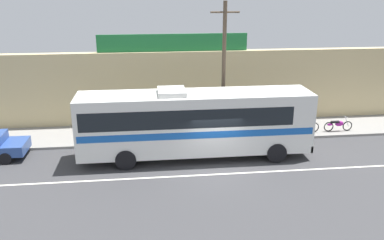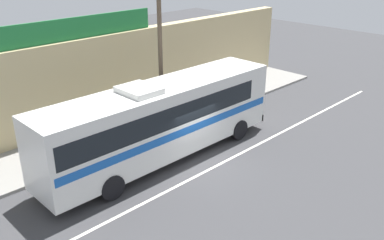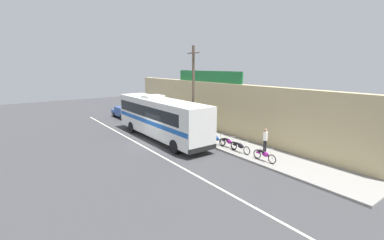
{
  "view_description": "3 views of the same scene",
  "coord_description": "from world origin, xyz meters",
  "px_view_note": "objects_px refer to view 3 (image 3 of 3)",
  "views": [
    {
      "loc": [
        -3.42,
        -18.58,
        8.81
      ],
      "look_at": [
        -1.03,
        2.0,
        1.92
      ],
      "focal_mm": 38.01,
      "sensor_mm": 36.0,
      "label": 1
    },
    {
      "loc": [
        -12.14,
        -11.82,
        9.32
      ],
      "look_at": [
        1.02,
        1.52,
        1.34
      ],
      "focal_mm": 39.06,
      "sensor_mm": 36.0,
      "label": 2
    },
    {
      "loc": [
        18.84,
        -9.54,
        6.36
      ],
      "look_at": [
        2.37,
        2.53,
        2.12
      ],
      "focal_mm": 24.37,
      "sensor_mm": 36.0,
      "label": 3
    }
  ],
  "objects_px": {
    "motorcycle_orange": "(264,155)",
    "pedestrian_near_shop": "(265,138)",
    "motorcycle_purple": "(240,147)",
    "motorcycle_blue": "(228,142)",
    "parked_car": "(124,112)",
    "pedestrian_by_curb": "(195,122)",
    "intercity_bus": "(160,116)",
    "utility_pole": "(193,92)",
    "motorcycle_red": "(216,139)"
  },
  "relations": [
    {
      "from": "motorcycle_orange",
      "to": "motorcycle_purple",
      "type": "height_order",
      "value": "same"
    },
    {
      "from": "intercity_bus",
      "to": "parked_car",
      "type": "xyz_separation_m",
      "value": [
        -11.02,
        1.05,
        -1.33
      ]
    },
    {
      "from": "intercity_bus",
      "to": "motorcycle_red",
      "type": "height_order",
      "value": "intercity_bus"
    },
    {
      "from": "motorcycle_purple",
      "to": "motorcycle_orange",
      "type": "bearing_deg",
      "value": 0.0
    },
    {
      "from": "motorcycle_purple",
      "to": "motorcycle_blue",
      "type": "bearing_deg",
      "value": 174.15
    },
    {
      "from": "intercity_bus",
      "to": "pedestrian_near_shop",
      "type": "bearing_deg",
      "value": 28.02
    },
    {
      "from": "parked_car",
      "to": "pedestrian_by_curb",
      "type": "bearing_deg",
      "value": 12.65
    },
    {
      "from": "motorcycle_purple",
      "to": "pedestrian_near_shop",
      "type": "distance_m",
      "value": 2.01
    },
    {
      "from": "intercity_bus",
      "to": "pedestrian_by_curb",
      "type": "bearing_deg",
      "value": 84.48
    },
    {
      "from": "motorcycle_blue",
      "to": "motorcycle_red",
      "type": "bearing_deg",
      "value": -170.48
    },
    {
      "from": "pedestrian_by_curb",
      "to": "motorcycle_orange",
      "type": "bearing_deg",
      "value": -6.12
    },
    {
      "from": "utility_pole",
      "to": "pedestrian_by_curb",
      "type": "relative_size",
      "value": 4.65
    },
    {
      "from": "pedestrian_near_shop",
      "to": "utility_pole",
      "type": "bearing_deg",
      "value": -161.23
    },
    {
      "from": "intercity_bus",
      "to": "motorcycle_orange",
      "type": "bearing_deg",
      "value": 15.72
    },
    {
      "from": "utility_pole",
      "to": "motorcycle_red",
      "type": "height_order",
      "value": "utility_pole"
    },
    {
      "from": "motorcycle_blue",
      "to": "pedestrian_near_shop",
      "type": "height_order",
      "value": "pedestrian_near_shop"
    },
    {
      "from": "utility_pole",
      "to": "intercity_bus",
      "type": "bearing_deg",
      "value": -131.58
    },
    {
      "from": "parked_car",
      "to": "pedestrian_near_shop",
      "type": "relative_size",
      "value": 2.45
    },
    {
      "from": "motorcycle_orange",
      "to": "pedestrian_near_shop",
      "type": "bearing_deg",
      "value": 127.17
    },
    {
      "from": "utility_pole",
      "to": "motorcycle_blue",
      "type": "relative_size",
      "value": 4.29
    },
    {
      "from": "intercity_bus",
      "to": "utility_pole",
      "type": "relative_size",
      "value": 1.54
    },
    {
      "from": "motorcycle_red",
      "to": "motorcycle_orange",
      "type": "bearing_deg",
      "value": 0.69
    },
    {
      "from": "intercity_bus",
      "to": "pedestrian_by_curb",
      "type": "xyz_separation_m",
      "value": [
        0.35,
        3.6,
        -0.94
      ]
    },
    {
      "from": "utility_pole",
      "to": "motorcycle_orange",
      "type": "height_order",
      "value": "utility_pole"
    },
    {
      "from": "intercity_bus",
      "to": "pedestrian_near_shop",
      "type": "relative_size",
      "value": 7.03
    },
    {
      "from": "motorcycle_purple",
      "to": "pedestrian_by_curb",
      "type": "relative_size",
      "value": 1.14
    },
    {
      "from": "motorcycle_orange",
      "to": "pedestrian_by_curb",
      "type": "distance_m",
      "value": 9.09
    },
    {
      "from": "intercity_bus",
      "to": "parked_car",
      "type": "bearing_deg",
      "value": 174.54
    },
    {
      "from": "parked_car",
      "to": "motorcycle_purple",
      "type": "bearing_deg",
      "value": 4.98
    },
    {
      "from": "parked_car",
      "to": "motorcycle_blue",
      "type": "distance_m",
      "value": 16.89
    },
    {
      "from": "utility_pole",
      "to": "motorcycle_red",
      "type": "xyz_separation_m",
      "value": [
        2.63,
        0.35,
        -3.65
      ]
    },
    {
      "from": "parked_car",
      "to": "pedestrian_by_curb",
      "type": "distance_m",
      "value": 11.65
    },
    {
      "from": "motorcycle_blue",
      "to": "motorcycle_purple",
      "type": "bearing_deg",
      "value": -5.85
    },
    {
      "from": "motorcycle_orange",
      "to": "pedestrian_near_shop",
      "type": "relative_size",
      "value": 1.07
    },
    {
      "from": "motorcycle_blue",
      "to": "utility_pole",
      "type": "bearing_deg",
      "value": -171.83
    },
    {
      "from": "motorcycle_purple",
      "to": "motorcycle_blue",
      "type": "xyz_separation_m",
      "value": [
        -1.37,
        0.14,
        0.0
      ]
    },
    {
      "from": "motorcycle_blue",
      "to": "pedestrian_by_curb",
      "type": "xyz_separation_m",
      "value": [
        -5.44,
        0.83,
        0.56
      ]
    },
    {
      "from": "parked_car",
      "to": "utility_pole",
      "type": "xyz_separation_m",
      "value": [
        13.0,
        1.18,
        3.48
      ]
    },
    {
      "from": "utility_pole",
      "to": "motorcycle_blue",
      "type": "distance_m",
      "value": 5.31
    },
    {
      "from": "pedestrian_near_shop",
      "to": "pedestrian_by_curb",
      "type": "bearing_deg",
      "value": -174.79
    },
    {
      "from": "motorcycle_red",
      "to": "pedestrian_by_curb",
      "type": "distance_m",
      "value": 4.42
    },
    {
      "from": "parked_car",
      "to": "pedestrian_by_curb",
      "type": "xyz_separation_m",
      "value": [
        11.37,
        2.55,
        0.39
      ]
    },
    {
      "from": "parked_car",
      "to": "pedestrian_near_shop",
      "type": "distance_m",
      "value": 19.4
    },
    {
      "from": "motorcycle_orange",
      "to": "pedestrian_near_shop",
      "type": "height_order",
      "value": "pedestrian_near_shop"
    },
    {
      "from": "pedestrian_by_curb",
      "to": "pedestrian_near_shop",
      "type": "bearing_deg",
      "value": 5.21
    },
    {
      "from": "motorcycle_blue",
      "to": "pedestrian_by_curb",
      "type": "bearing_deg",
      "value": 171.36
    },
    {
      "from": "motorcycle_orange",
      "to": "pedestrian_by_curb",
      "type": "bearing_deg",
      "value": 173.88
    },
    {
      "from": "motorcycle_red",
      "to": "pedestrian_near_shop",
      "type": "bearing_deg",
      "value": 26.39
    },
    {
      "from": "motorcycle_purple",
      "to": "motorcycle_red",
      "type": "xyz_separation_m",
      "value": [
        -2.55,
        -0.06,
        0.0
      ]
    },
    {
      "from": "motorcycle_red",
      "to": "pedestrian_by_curb",
      "type": "bearing_deg",
      "value": 166.49
    }
  ]
}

